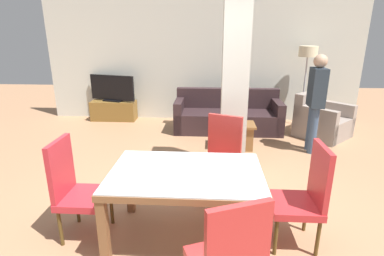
% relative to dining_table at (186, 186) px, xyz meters
% --- Properties ---
extents(ground_plane, '(18.00, 18.00, 0.00)m').
position_rel_dining_table_xyz_m(ground_plane, '(0.00, 0.00, -0.59)').
color(ground_plane, '#A97A56').
extents(back_wall, '(7.20, 0.09, 2.70)m').
position_rel_dining_table_xyz_m(back_wall, '(0.00, 4.47, 0.76)').
color(back_wall, beige).
rests_on(back_wall, ground_plane).
extents(divider_pillar, '(0.36, 0.32, 2.70)m').
position_rel_dining_table_xyz_m(divider_pillar, '(0.55, 1.59, 0.76)').
color(divider_pillar, beige).
rests_on(divider_pillar, ground_plane).
extents(dining_table, '(1.46, 0.97, 0.74)m').
position_rel_dining_table_xyz_m(dining_table, '(0.00, 0.00, 0.00)').
color(dining_table, brown).
rests_on(dining_table, ground_plane).
extents(dining_chair_head_right, '(0.46, 0.46, 1.02)m').
position_rel_dining_table_xyz_m(dining_chair_head_right, '(1.12, 0.00, -0.05)').
color(dining_chair_head_right, '#B92A2E').
rests_on(dining_chair_head_right, ground_plane).
extents(dining_chair_head_left, '(0.46, 0.46, 1.02)m').
position_rel_dining_table_xyz_m(dining_chair_head_left, '(-1.10, 0.00, -0.05)').
color(dining_chair_head_left, '#BC2A34').
rests_on(dining_chair_head_left, ground_plane).
extents(dining_chair_far_right, '(0.60, 0.60, 1.02)m').
position_rel_dining_table_xyz_m(dining_chair_far_right, '(0.36, 0.89, -0.05)').
color(dining_chair_far_right, '#B9312C').
rests_on(dining_chair_far_right, ground_plane).
extents(sofa, '(2.19, 0.87, 0.85)m').
position_rel_dining_table_xyz_m(sofa, '(0.58, 3.59, -0.30)').
color(sofa, '#312123').
rests_on(sofa, ground_plane).
extents(armchair, '(1.22, 1.22, 0.86)m').
position_rel_dining_table_xyz_m(armchair, '(2.43, 3.30, -0.29)').
color(armchair, gray).
rests_on(armchair, ground_plane).
extents(coffee_table, '(0.68, 0.46, 0.46)m').
position_rel_dining_table_xyz_m(coffee_table, '(0.67, 2.54, -0.35)').
color(coffee_table, brown).
rests_on(coffee_table, ground_plane).
extents(bottle, '(0.07, 0.07, 0.25)m').
position_rel_dining_table_xyz_m(bottle, '(0.58, 2.49, -0.03)').
color(bottle, '#194C23').
rests_on(bottle, coffee_table).
extents(tv_stand, '(1.03, 0.40, 0.45)m').
position_rel_dining_table_xyz_m(tv_stand, '(-2.07, 4.19, -0.36)').
color(tv_stand, brown).
rests_on(tv_stand, ground_plane).
extents(tv_screen, '(1.10, 0.35, 0.61)m').
position_rel_dining_table_xyz_m(tv_screen, '(-2.07, 4.19, 0.16)').
color(tv_screen, black).
rests_on(tv_screen, tv_stand).
extents(floor_lamp, '(0.39, 0.39, 1.72)m').
position_rel_dining_table_xyz_m(floor_lamp, '(2.25, 4.07, 0.88)').
color(floor_lamp, '#B7B7BC').
rests_on(floor_lamp, ground_plane).
extents(standing_person, '(0.24, 0.39, 1.66)m').
position_rel_dining_table_xyz_m(standing_person, '(1.97, 2.46, 0.37)').
color(standing_person, '#3C516E').
rests_on(standing_person, ground_plane).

